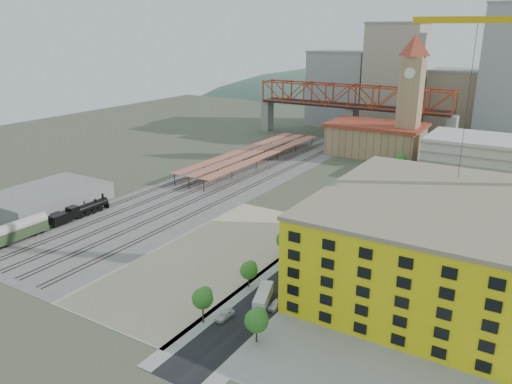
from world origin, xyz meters
The scene contains 31 objects.
ground centered at (0.00, 0.00, 0.00)m, with size 400.00×400.00×0.00m, color #474C38.
ballast_strip centered at (-36.00, 17.50, 0.03)m, with size 36.00×165.00×0.06m, color #605E59.
dirt_lot centered at (-4.00, -31.50, 0.03)m, with size 28.00×67.00×0.06m, color tan.
street_asphalt centered at (16.00, 15.00, 0.03)m, with size 12.00×170.00×0.06m, color black.
sidewalk_west centered at (10.50, 15.00, 0.02)m, with size 3.00×170.00×0.04m, color gray.
sidewalk_east centered at (21.50, 15.00, 0.02)m, with size 3.00×170.00×0.04m, color gray.
construction_pad centered at (45.00, -20.00, 0.03)m, with size 50.00×90.00×0.06m, color gray.
rail_tracks centered at (-37.80, 17.50, 0.15)m, with size 26.56×160.00×0.18m.
platform_canopies centered at (-41.00, 45.00, 3.99)m, with size 16.00×80.00×4.12m.
station_hall centered at (-5.00, 82.00, 6.67)m, with size 38.00×24.00×13.10m.
clock_tower centered at (8.00, 79.99, 28.70)m, with size 12.00×12.00×52.00m.
parking_garage centered at (36.00, 70.00, 7.00)m, with size 34.00×26.00×14.00m, color silver.
truss_bridge centered at (-25.00, 105.00, 18.86)m, with size 94.00×9.60×25.60m.
construction_building centered at (42.00, -20.00, 9.41)m, with size 44.60×50.60×18.80m.
warehouse centered at (-66.00, -30.00, 2.50)m, with size 22.00×32.00×5.00m, color gray.
street_trees centered at (16.00, 5.00, 0.00)m, with size 15.40×124.40×8.00m.
skyline centered at (7.47, 142.31, 22.81)m, with size 133.00×46.00×60.00m.
locomotive centered at (-50.00, -30.51, 1.86)m, with size 2.59×19.99×5.00m.
coach centered at (-50.00, -50.50, 2.78)m, with size 2.87×16.66×5.23m.
site_trailer_a centered at (16.00, -43.62, 1.21)m, with size 2.33×8.84×2.42m, color silver.
site_trailer_b centered at (16.00, -24.09, 1.29)m, with size 2.49×9.44×2.58m, color silver.
site_trailer_c centered at (16.00, -13.92, 1.31)m, with size 2.52×9.57×2.62m, color silver.
site_trailer_d centered at (16.00, -2.93, 1.19)m, with size 2.29×8.70×2.38m, color silver.
car_0 centered at (13.00, -52.02, 0.73)m, with size 1.71×4.26×1.45m, color silver.
car_1 centered at (13.00, -27.54, 0.66)m, with size 1.41×4.03×1.33m, color #A4A4A9.
car_2 centered at (13.00, -9.02, 0.79)m, with size 2.63×5.71×1.59m, color black.
car_3 centered at (13.00, 30.28, 0.66)m, with size 1.85×4.56×1.32m, color #1A1F4E.
car_4 centered at (19.00, -44.06, 0.72)m, with size 1.69×4.20×1.43m, color silver.
car_5 centered at (19.00, -29.69, 0.72)m, with size 1.52×4.35×1.43m, color gray.
car_6 centered at (19.00, -4.31, 0.77)m, with size 2.57×5.57×1.55m, color black.
car_7 centered at (19.00, 47.39, 0.73)m, with size 2.06×5.07×1.47m, color navy.
Camera 1 is at (58.46, -115.36, 49.19)m, focal length 35.00 mm.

